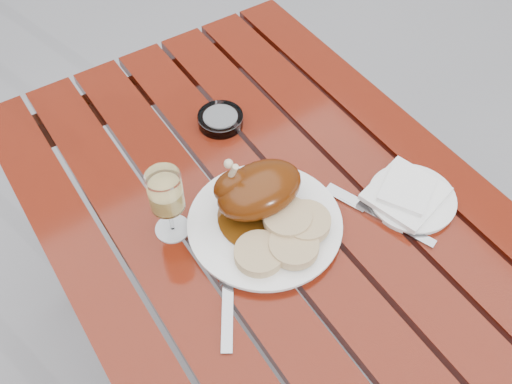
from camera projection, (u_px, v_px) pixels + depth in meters
ground at (270, 366)px, 1.67m from camera, size 60.00×60.00×0.00m
table at (273, 307)px, 1.38m from camera, size 0.80×1.20×0.75m
dinner_plate at (265, 225)px, 1.06m from camera, size 0.35×0.35×0.02m
roast_duck at (256, 191)px, 1.04m from camera, size 0.18×0.16×0.12m
bread_dumplings at (287, 235)px, 1.01m from camera, size 0.19×0.14×0.03m
wine_glass at (168, 204)px, 1.00m from camera, size 0.08×0.08×0.15m
side_plate at (412, 199)px, 1.10m from camera, size 0.21×0.21×0.01m
napkin at (406, 193)px, 1.09m from camera, size 0.16×0.16×0.01m
ashtray at (221, 120)px, 1.23m from camera, size 0.10×0.10×0.02m
fork at (228, 310)px, 0.96m from camera, size 0.10×0.14×0.01m
knife at (387, 219)px, 1.07m from camera, size 0.09×0.19×0.01m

